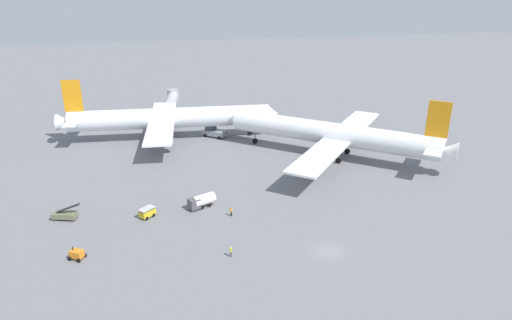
% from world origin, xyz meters
% --- Properties ---
extents(ground_plane, '(600.00, 600.00, 0.00)m').
position_xyz_m(ground_plane, '(0.00, 0.00, 0.00)').
color(ground_plane, slate).
extents(airliner_at_gate_left, '(55.98, 39.52, 16.04)m').
position_xyz_m(airliner_at_gate_left, '(-18.78, 59.10, 5.55)').
color(airliner_at_gate_left, white).
rests_on(airliner_at_gate_left, ground).
extents(airliner_being_pushed, '(43.94, 41.73, 15.58)m').
position_xyz_m(airliner_being_pushed, '(16.35, 36.78, 5.47)').
color(airliner_being_pushed, white).
rests_on(airliner_being_pushed, ground).
extents(pushback_tug, '(7.98, 7.25, 2.98)m').
position_xyz_m(pushback_tug, '(-7.45, 58.16, 1.27)').
color(pushback_tug, gray).
rests_on(pushback_tug, ground).
extents(gse_belt_loader_portside, '(5.05, 3.04, 3.02)m').
position_xyz_m(gse_belt_loader_portside, '(-39.22, 20.10, 0.83)').
color(gse_belt_loader_portside, '#666B4C').
rests_on(gse_belt_loader_portside, ground).
extents(gse_fuel_bowser_stubby, '(5.25, 3.58, 2.40)m').
position_xyz_m(gse_fuel_bowser_stubby, '(-16.33, 18.62, 1.33)').
color(gse_fuel_bowser_stubby, silver).
rests_on(gse_fuel_bowser_stubby, ground).
extents(gse_gpu_cart_small, '(2.62, 2.45, 1.90)m').
position_xyz_m(gse_gpu_cart_small, '(-35.86, 7.06, 0.79)').
color(gse_gpu_cart_small, orange).
rests_on(gse_gpu_cart_small, ground).
extents(gse_baggage_cart_near_cluster, '(3.11, 2.95, 1.71)m').
position_xyz_m(gse_baggage_cart_near_cluster, '(-25.76, 17.32, 0.86)').
color(gse_baggage_cart_near_cluster, gold).
rests_on(gse_baggage_cart_near_cluster, ground).
extents(ground_crew_ramp_agent_by_cones, '(0.36, 0.47, 1.67)m').
position_xyz_m(ground_crew_ramp_agent_by_cones, '(-14.30, 2.12, 0.87)').
color(ground_crew_ramp_agent_by_cones, '#4C4C51').
rests_on(ground_crew_ramp_agent_by_cones, ground).
extents(ground_crew_marshaller_foreground, '(0.50, 0.36, 1.63)m').
position_xyz_m(ground_crew_marshaller_foreground, '(-11.81, 14.21, 0.85)').
color(ground_crew_marshaller_foreground, black).
rests_on(ground_crew_marshaller_foreground, ground).
extents(jet_bridge, '(5.61, 16.04, 6.32)m').
position_xyz_m(jet_bridge, '(-16.24, 85.37, 4.54)').
color(jet_bridge, '#B7B7BC').
rests_on(jet_bridge, ground).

